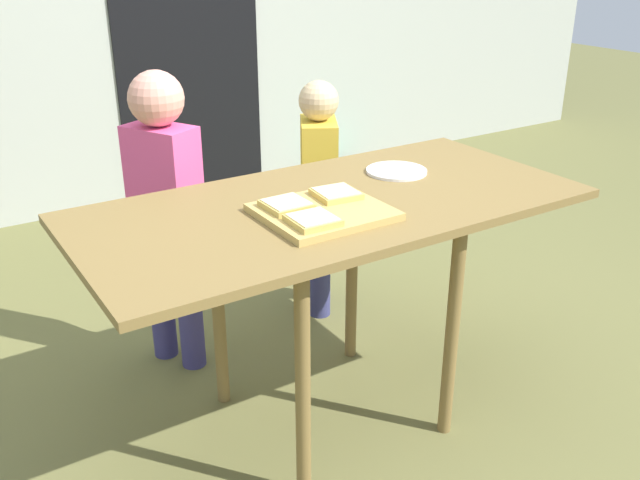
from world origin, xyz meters
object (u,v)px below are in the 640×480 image
object	(u,v)px
child_right	(319,186)
pizza_slice_near_left	(313,220)
child_left	(166,201)
garden_hose_coil	(349,170)
pizza_slice_far_right	(336,193)
pizza_slice_far_left	(286,205)
dining_table	(332,224)
plate_white_right	(396,171)
cutting_board	(323,212)

from	to	relation	value
child_right	pizza_slice_near_left	bearing A→B (deg)	-123.37
child_left	garden_hose_coil	bearing A→B (deg)	39.61
pizza_slice_far_right	garden_hose_coil	xyz separation A→B (m)	(1.55, 2.15, -0.78)
pizza_slice_far_left	garden_hose_coil	xyz separation A→B (m)	(1.72, 2.15, -0.78)
pizza_slice_near_left	child_right	distance (m)	1.02
dining_table	child_left	bearing A→B (deg)	116.73
garden_hose_coil	pizza_slice_far_right	bearing A→B (deg)	-125.81
child_left	child_right	xyz separation A→B (m)	(0.67, 0.07, -0.09)
pizza_slice_near_left	plate_white_right	bearing A→B (deg)	28.75
pizza_slice_far_left	dining_table	bearing A→B (deg)	7.63
plate_white_right	pizza_slice_far_right	bearing A→B (deg)	-157.83
pizza_slice_far_left	plate_white_right	distance (m)	0.52
child_left	child_right	size ratio (longest dim) A/B	1.11
child_right	child_left	bearing A→B (deg)	-174.38
garden_hose_coil	pizza_slice_near_left	bearing A→B (deg)	-126.91
pizza_slice_near_left	plate_white_right	world-z (taller)	pizza_slice_near_left
pizza_slice_near_left	garden_hose_coil	xyz separation A→B (m)	(1.72, 2.29, -0.78)
child_right	garden_hose_coil	size ratio (longest dim) A/B	2.56
dining_table	pizza_slice_far_right	distance (m)	0.11
pizza_slice_near_left	cutting_board	bearing A→B (deg)	43.16
plate_white_right	cutting_board	bearing A→B (deg)	-154.76
plate_white_right	dining_table	bearing A→B (deg)	-161.16
child_left	garden_hose_coil	xyz separation A→B (m)	(1.85, 1.53, -0.62)
pizza_slice_near_left	pizza_slice_far_left	distance (m)	0.14
pizza_slice_near_left	child_right	world-z (taller)	child_right
cutting_board	garden_hose_coil	size ratio (longest dim) A/B	0.90
garden_hose_coil	child_left	bearing A→B (deg)	-140.39
dining_table	garden_hose_coil	bearing A→B (deg)	53.90
dining_table	garden_hose_coil	size ratio (longest dim) A/B	3.95
plate_white_right	child_right	bearing A→B (deg)	85.53
cutting_board	child_right	size ratio (longest dim) A/B	0.35
pizza_slice_far_right	dining_table	bearing A→B (deg)	93.34
pizza_slice_far_left	garden_hose_coil	size ratio (longest dim) A/B	0.32
dining_table	garden_hose_coil	world-z (taller)	dining_table
pizza_slice_far_left	child_left	world-z (taller)	child_left
pizza_slice_near_left	pizza_slice_far_right	bearing A→B (deg)	39.54
child_left	pizza_slice_far_left	bearing A→B (deg)	-77.98
pizza_slice_near_left	child_left	world-z (taller)	child_left
pizza_slice_far_left	plate_white_right	size ratio (longest dim) A/B	0.61
cutting_board	child_left	bearing A→B (deg)	107.61
pizza_slice_far_right	garden_hose_coil	distance (m)	2.77
cutting_board	pizza_slice_far_right	world-z (taller)	pizza_slice_far_right
cutting_board	dining_table	bearing A→B (deg)	44.49
cutting_board	child_right	world-z (taller)	child_right
pizza_slice_far_left	garden_hose_coil	world-z (taller)	pizza_slice_far_left
plate_white_right	garden_hose_coil	bearing A→B (deg)	58.80
pizza_slice_far_right	child_right	xyz separation A→B (m)	(0.37, 0.68, -0.25)
pizza_slice_far_right	child_left	bearing A→B (deg)	116.01
pizza_slice_far_right	plate_white_right	size ratio (longest dim) A/B	0.66
dining_table	cutting_board	bearing A→B (deg)	-135.51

